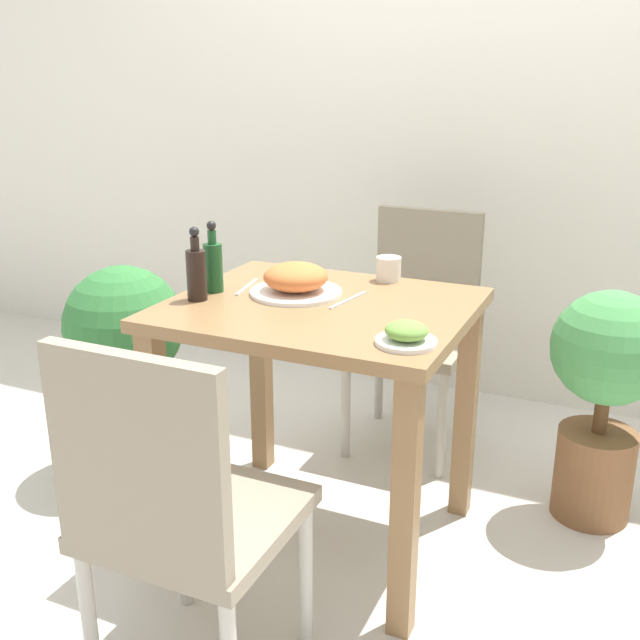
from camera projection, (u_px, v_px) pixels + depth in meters
name	position (u px, v px, depth m)	size (l,w,h in m)	color
ground_plane	(320.00, 533.00, 2.33)	(16.00, 16.00, 0.00)	beige
wall_back	(451.00, 88.00, 3.05)	(8.00, 0.05, 2.60)	silver
dining_table	(320.00, 350.00, 2.14)	(0.83, 0.71, 0.75)	olive
chair_near	(176.00, 507.00, 1.58)	(0.42, 0.42, 0.88)	gray
chair_far	(417.00, 317.00, 2.80)	(0.42, 0.42, 0.88)	gray
food_plate	(296.00, 280.00, 2.17)	(0.27, 0.27, 0.09)	white
side_plate	(406.00, 335.00, 1.77)	(0.15, 0.15, 0.06)	white
drink_cup	(389.00, 269.00, 2.31)	(0.08, 0.08, 0.07)	silver
sauce_bottle	(213.00, 264.00, 2.18)	(0.06, 0.06, 0.21)	#194C23
condiment_bottle	(196.00, 272.00, 2.10)	(0.06, 0.06, 0.21)	black
fork_utensil	(247.00, 287.00, 2.24)	(0.04, 0.17, 0.00)	silver
spoon_utensil	(348.00, 300.00, 2.11)	(0.04, 0.19, 0.00)	silver
potted_plant_left	(125.00, 343.00, 2.57)	(0.41, 0.41, 0.75)	brown
potted_plant_right	(605.00, 386.00, 2.29)	(0.35, 0.35, 0.75)	brown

